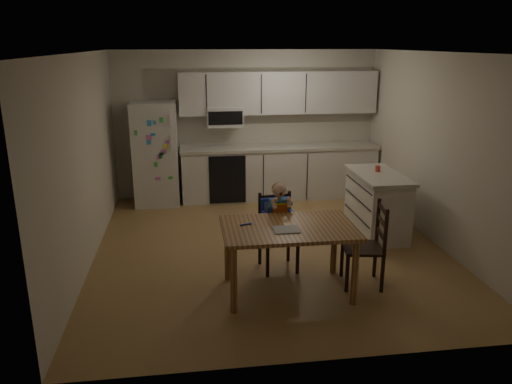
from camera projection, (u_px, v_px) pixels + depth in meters
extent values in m
cube|color=olive|center=(269.00, 247.00, 6.64)|extent=(4.50, 5.00, 0.01)
cube|color=beige|center=(246.00, 124.00, 8.65)|extent=(4.50, 0.02, 2.50)
cube|color=beige|center=(85.00, 161.00, 5.98)|extent=(0.02, 5.00, 2.50)
cube|color=beige|center=(438.00, 150.00, 6.57)|extent=(0.02, 5.00, 2.50)
cube|color=white|center=(271.00, 52.00, 5.91)|extent=(4.50, 5.00, 0.01)
cube|color=silver|center=(156.00, 154.00, 8.23)|extent=(0.72, 0.70, 1.70)
cube|color=silver|center=(279.00, 173.00, 8.67)|extent=(3.34, 0.60, 0.86)
cube|color=beige|center=(279.00, 147.00, 8.53)|extent=(3.37, 0.62, 0.05)
cube|color=black|center=(228.00, 180.00, 8.25)|extent=(0.60, 0.02, 0.80)
cube|color=silver|center=(279.00, 93.00, 8.40)|extent=(3.34, 0.34, 0.70)
cube|color=silver|center=(225.00, 116.00, 8.36)|extent=(0.60, 0.38, 0.33)
cube|color=silver|center=(377.00, 206.00, 7.00)|extent=(0.57, 1.13, 0.83)
cube|color=beige|center=(379.00, 175.00, 6.87)|extent=(0.62, 1.19, 0.05)
cylinder|color=#E14334|center=(378.00, 169.00, 6.96)|extent=(0.07, 0.07, 0.09)
cube|color=brown|center=(289.00, 228.00, 5.26)|extent=(1.41, 0.90, 0.04)
cylinder|color=brown|center=(234.00, 280.00, 4.93)|extent=(0.07, 0.07, 0.71)
cylinder|color=brown|center=(227.00, 250.00, 5.64)|extent=(0.07, 0.07, 0.71)
cylinder|color=brown|center=(355.00, 273.00, 5.10)|extent=(0.07, 0.07, 0.71)
cylinder|color=brown|center=(334.00, 244.00, 5.80)|extent=(0.07, 0.07, 0.71)
cube|color=#A9A9AE|center=(286.00, 230.00, 5.15)|extent=(0.26, 0.23, 0.01)
cylinder|color=#253EB2|center=(245.00, 224.00, 5.29)|extent=(0.12, 0.06, 0.02)
cube|color=black|center=(279.00, 236.00, 5.89)|extent=(0.44, 0.44, 0.03)
cube|color=black|center=(268.00, 261.00, 5.74)|extent=(0.04, 0.04, 0.40)
cube|color=black|center=(260.00, 249.00, 6.08)|extent=(0.04, 0.04, 0.40)
cube|color=black|center=(298.00, 258.00, 5.83)|extent=(0.04, 0.04, 0.40)
cube|color=black|center=(288.00, 246.00, 6.17)|extent=(0.04, 0.04, 0.40)
cube|color=black|center=(275.00, 211.00, 5.99)|extent=(0.40, 0.08, 0.48)
cube|color=#253EB2|center=(279.00, 231.00, 5.87)|extent=(0.40, 0.36, 0.10)
cube|color=#253EB2|center=(276.00, 211.00, 5.94)|extent=(0.37, 0.10, 0.33)
cube|color=#4A62CE|center=(279.00, 227.00, 5.84)|extent=(0.31, 0.27, 0.02)
cube|color=#2E4AA4|center=(279.00, 209.00, 5.80)|extent=(0.22, 0.16, 0.25)
cube|color=red|center=(280.00, 212.00, 5.75)|extent=(0.18, 0.03, 0.19)
sphere|color=beige|center=(279.00, 190.00, 5.73)|extent=(0.18, 0.18, 0.16)
ellipsoid|color=olive|center=(279.00, 189.00, 5.72)|extent=(0.18, 0.17, 0.14)
cube|color=black|center=(363.00, 248.00, 5.51)|extent=(0.48, 0.48, 0.03)
cube|color=black|center=(342.00, 259.00, 5.76)|extent=(0.04, 0.04, 0.42)
cube|color=black|center=(375.00, 260.00, 5.75)|extent=(0.04, 0.04, 0.42)
cube|color=black|center=(347.00, 274.00, 5.39)|extent=(0.04, 0.04, 0.42)
cube|color=black|center=(382.00, 274.00, 5.39)|extent=(0.04, 0.04, 0.42)
cube|color=black|center=(382.00, 226.00, 5.43)|extent=(0.10, 0.42, 0.50)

